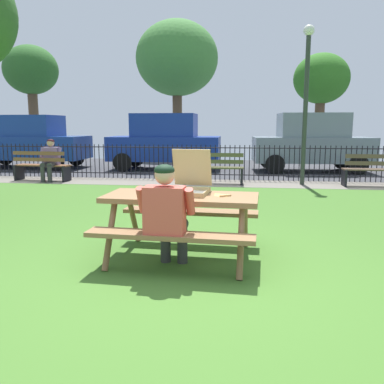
% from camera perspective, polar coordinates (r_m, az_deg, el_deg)
% --- Properties ---
extents(ground, '(28.00, 11.65, 0.02)m').
position_cam_1_polar(ground, '(6.02, 2.26, -5.84)').
color(ground, '#416E28').
extents(cobblestone_walkway, '(28.00, 1.40, 0.01)m').
position_cam_1_polar(cobblestone_walkway, '(11.03, 4.54, 1.24)').
color(cobblestone_walkway, slate).
extents(street_asphalt, '(28.00, 6.78, 0.01)m').
position_cam_1_polar(street_asphalt, '(15.09, 5.26, 3.46)').
color(street_asphalt, '#38383D').
extents(picnic_table_foreground, '(1.88, 1.58, 0.79)m').
position_cam_1_polar(picnic_table_foreground, '(4.74, -1.57, -2.48)').
color(picnic_table_foreground, olive).
rests_on(picnic_table_foreground, ground).
extents(pizza_box_open, '(0.53, 0.61, 0.53)m').
position_cam_1_polar(pizza_box_open, '(4.84, -0.37, 1.35)').
color(pizza_box_open, tan).
rests_on(pizza_box_open, picnic_table_foreground).
extents(pizza_slice_on_table, '(0.23, 0.25, 0.02)m').
position_cam_1_polar(pizza_slice_on_table, '(4.69, 4.29, -0.41)').
color(pizza_slice_on_table, '#EDBF54').
rests_on(pizza_slice_on_table, picnic_table_foreground).
extents(adult_at_table, '(0.62, 0.61, 1.19)m').
position_cam_1_polar(adult_at_table, '(4.26, -3.61, -3.05)').
color(adult_at_table, '#333333').
rests_on(adult_at_table, ground).
extents(iron_fence_streetside, '(18.70, 0.03, 1.02)m').
position_cam_1_polar(iron_fence_streetside, '(11.66, 4.73, 4.27)').
color(iron_fence_streetside, black).
rests_on(iron_fence_streetside, ground).
extents(park_bench_left, '(1.63, 0.60, 0.85)m').
position_cam_1_polar(park_bench_left, '(12.24, -20.68, 3.46)').
color(park_bench_left, brown).
rests_on(park_bench_left, ground).
extents(park_bench_center, '(1.62, 0.54, 0.85)m').
position_cam_1_polar(park_bench_center, '(10.86, 3.14, 3.36)').
color(park_bench_center, brown).
rests_on(park_bench_center, ground).
extents(park_bench_right, '(1.60, 0.47, 0.85)m').
position_cam_1_polar(park_bench_right, '(11.36, 24.73, 2.77)').
color(park_bench_right, brown).
rests_on(park_bench_right, ground).
extents(person_on_park_bench, '(0.62, 0.60, 1.19)m').
position_cam_1_polar(person_on_park_bench, '(12.11, -19.60, 4.61)').
color(person_on_park_bench, '#383838').
rests_on(person_on_park_bench, ground).
extents(lamp_post_walkway, '(0.28, 0.28, 4.10)m').
position_cam_1_polar(lamp_post_walkway, '(11.10, 16.02, 13.91)').
color(lamp_post_walkway, '#2D382D').
rests_on(lamp_post_walkway, ground).
extents(parked_car_left, '(4.41, 1.93, 1.94)m').
position_cam_1_polar(parked_car_left, '(16.21, -22.60, 6.78)').
color(parked_car_left, navy).
rests_on(parked_car_left, ground).
extents(parked_car_center, '(3.91, 1.85, 1.98)m').
position_cam_1_polar(parked_car_center, '(14.36, -3.87, 7.24)').
color(parked_car_center, navy).
rests_on(parked_car_center, ground).
extents(parked_car_right, '(3.99, 2.02, 1.98)m').
position_cam_1_polar(parked_car_right, '(14.30, 16.72, 6.85)').
color(parked_car_right, slate).
rests_on(parked_car_right, ground).
extents(far_tree_left, '(2.74, 2.74, 5.61)m').
position_cam_1_polar(far_tree_left, '(22.89, -22.02, 15.60)').
color(far_tree_left, brown).
rests_on(far_tree_left, ground).
extents(far_tree_midleft, '(4.00, 4.00, 6.59)m').
position_cam_1_polar(far_tree_midleft, '(20.49, -2.16, 18.45)').
color(far_tree_midleft, brown).
rests_on(far_tree_midleft, ground).
extents(far_tree_center, '(2.59, 2.59, 4.91)m').
position_cam_1_polar(far_tree_center, '(20.42, 17.99, 14.94)').
color(far_tree_center, brown).
rests_on(far_tree_center, ground).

